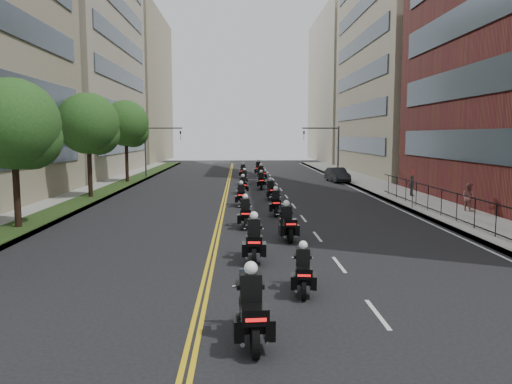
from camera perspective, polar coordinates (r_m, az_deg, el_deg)
ground at (r=13.28m, az=-0.13°, el=-13.96°), size 160.00×160.00×0.00m
sidewalk_right at (r=39.70m, az=16.25°, el=-0.35°), size 4.00×90.00×0.15m
sidewalk_left at (r=39.46m, az=-19.05°, el=-0.49°), size 4.00×90.00×0.15m
grass_strip at (r=39.22m, az=-17.94°, el=-0.35°), size 2.00×90.00×0.04m
building_right_tan at (r=65.10m, az=18.37°, el=15.35°), size 15.11×28.00×30.00m
building_right_far at (r=93.42m, az=11.84°, el=11.52°), size 15.00×28.00×26.00m
building_left_mid at (r=65.35m, az=-22.22°, el=16.95°), size 16.11×28.00×34.00m
building_left_far at (r=93.35m, az=-15.66°, el=11.42°), size 16.00×28.00×26.00m
iron_fence at (r=27.22m, az=22.82°, el=-1.90°), size 0.05×28.00×1.50m
street_trees at (r=32.82m, az=-21.06°, el=6.94°), size 4.40×38.40×7.98m
traffic_signal_right at (r=55.34m, az=8.41°, el=5.47°), size 4.09×0.20×5.60m
traffic_signal_left at (r=55.20m, az=-11.55°, el=5.41°), size 4.09×0.20×5.60m
motorcycle_0 at (r=11.45m, az=-0.52°, el=-13.51°), size 0.63×2.49×1.84m
motorcycle_1 at (r=14.95m, az=5.39°, el=-9.17°), size 0.57×2.10×1.55m
motorcycle_2 at (r=18.51m, az=-0.24°, el=-5.71°), size 0.58×2.49×1.84m
motorcycle_3 at (r=22.23m, az=3.55°, el=-3.72°), size 0.65×2.40×1.77m
motorcycle_4 at (r=25.16m, az=-1.23°, el=-2.57°), size 0.53×2.31×1.70m
motorcycle_5 at (r=29.05m, az=2.27°, el=-1.36°), size 0.54×2.29×1.69m
motorcycle_6 at (r=32.85m, az=-1.71°, el=-0.46°), size 0.52×2.25×1.66m
motorcycle_7 at (r=35.82m, az=1.70°, el=0.11°), size 0.63×2.21×1.63m
motorcycle_8 at (r=39.51m, az=-1.48°, el=0.68°), size 0.56×2.14×1.58m
motorcycle_9 at (r=43.05m, az=0.60°, el=1.21°), size 0.52×2.25×1.66m
motorcycle_10 at (r=46.95m, az=-1.36°, el=1.60°), size 0.59×2.12×1.57m
motorcycle_11 at (r=49.81m, az=0.59°, el=2.01°), size 0.74×2.50×1.85m
motorcycle_12 at (r=53.84m, az=-1.50°, el=2.31°), size 0.57×2.36×1.74m
motorcycle_13 at (r=57.13m, az=0.26°, el=2.61°), size 0.63×2.56×1.89m
parked_sedan at (r=50.33m, az=9.27°, el=1.95°), size 1.96×4.43×1.42m
pedestrian_b at (r=32.31m, az=23.10°, el=-0.52°), size 0.93×1.00×1.65m
pedestrian_c at (r=38.77m, az=17.39°, el=0.68°), size 0.37×0.88×1.50m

